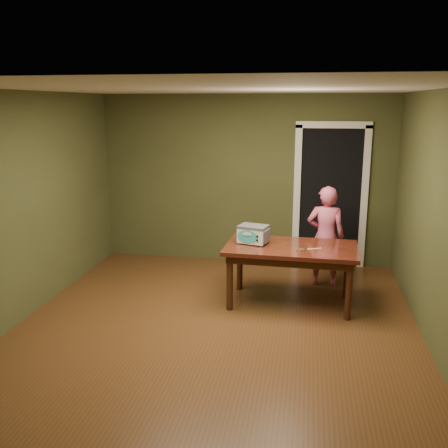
# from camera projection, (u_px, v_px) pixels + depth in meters

# --- Properties ---
(floor) EXTENTS (5.00, 5.00, 0.00)m
(floor) POSITION_uv_depth(u_px,v_px,m) (216.00, 326.00, 5.64)
(floor) COLOR #5A3019
(floor) RESTS_ON ground
(room_shell) EXTENTS (4.52, 5.02, 2.61)m
(room_shell) POSITION_uv_depth(u_px,v_px,m) (216.00, 176.00, 5.23)
(room_shell) COLOR #464927
(room_shell) RESTS_ON ground
(doorway) EXTENTS (1.10, 0.66, 2.25)m
(doorway) POSITION_uv_depth(u_px,v_px,m) (329.00, 195.00, 7.84)
(doorway) COLOR black
(doorway) RESTS_ON ground
(dining_table) EXTENTS (1.63, 0.96, 0.75)m
(dining_table) POSITION_uv_depth(u_px,v_px,m) (291.00, 254.00, 6.14)
(dining_table) COLOR #3A120D
(dining_table) RESTS_ON floor
(toy_oven) EXTENTS (0.42, 0.33, 0.23)m
(toy_oven) POSITION_uv_depth(u_px,v_px,m) (253.00, 234.00, 6.21)
(toy_oven) COLOR #4C4F54
(toy_oven) RESTS_ON dining_table
(baking_pan) EXTENTS (0.10, 0.10, 0.02)m
(baking_pan) POSITION_uv_depth(u_px,v_px,m) (300.00, 250.00, 5.92)
(baking_pan) COLOR silver
(baking_pan) RESTS_ON dining_table
(spatula) EXTENTS (0.18, 0.09, 0.01)m
(spatula) POSITION_uv_depth(u_px,v_px,m) (315.00, 249.00, 5.98)
(spatula) COLOR #EDC767
(spatula) RESTS_ON dining_table
(child) EXTENTS (0.52, 0.36, 1.39)m
(child) POSITION_uv_depth(u_px,v_px,m) (326.00, 237.00, 6.76)
(child) COLOR #D25677
(child) RESTS_ON floor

